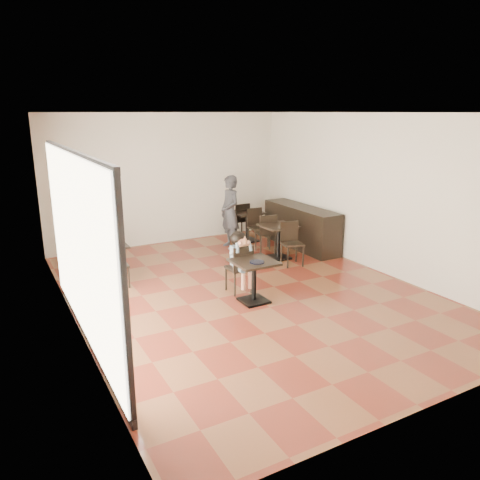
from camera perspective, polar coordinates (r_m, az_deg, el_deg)
floor at (r=8.67m, az=0.88°, el=-6.39°), size 6.00×8.00×0.01m
ceiling at (r=8.05m, az=0.98°, el=15.28°), size 6.00×8.00×0.01m
wall_back at (r=11.80m, az=-8.82°, el=7.35°), size 6.00×0.01×3.20m
wall_front at (r=5.24m, az=23.19°, el=-3.86°), size 6.00×0.01×3.20m
wall_left at (r=7.24m, az=-20.18°, el=1.54°), size 0.01×8.00×3.20m
wall_right at (r=10.02m, az=16.08°, el=5.51°), size 0.01×8.00×3.20m
storefront_window at (r=6.81m, az=-19.10°, el=-0.93°), size 0.04×4.50×2.60m
child_table at (r=8.13m, az=1.71°, el=-5.07°), size 0.71×0.71×0.75m
child_chair at (r=8.55m, az=-0.16°, el=-3.47°), size 0.41×0.41×0.90m
child at (r=8.51m, az=-0.16°, el=-2.73°), size 0.41×0.57×1.14m
plate at (r=7.92m, az=2.09°, el=-2.70°), size 0.25×0.25×0.02m
pizza_slice at (r=8.23m, az=0.47°, el=-0.33°), size 0.26×0.20×0.06m
adult_patron at (r=11.26m, az=-1.24°, el=3.43°), size 0.43×0.65×1.76m
cafe_table_mid at (r=10.55m, az=4.69°, el=-0.22°), size 0.86×0.86×0.77m
cafe_table_left at (r=9.63m, az=-15.45°, el=-2.54°), size 0.67×0.67×0.68m
cafe_table_back at (r=11.93m, az=0.87°, el=1.67°), size 0.74×0.74×0.77m
chair_mid_a at (r=10.97m, az=3.12°, el=0.85°), size 0.49×0.49×0.93m
chair_mid_b at (r=10.09m, az=6.41°, el=-0.53°), size 0.49×0.49×0.93m
chair_left_a at (r=10.13m, az=-16.22°, el=-1.32°), size 0.38×0.38×0.82m
chair_left_b at (r=9.10m, az=-14.65°, el=-3.08°), size 0.38×0.38×0.82m
chair_back_a at (r=12.27m, az=-0.11°, el=2.43°), size 0.42×0.42×0.93m
chair_back_b at (r=11.45m, az=2.23°, el=1.47°), size 0.42×0.42×0.93m
service_counter at (r=11.50m, az=7.45°, el=1.61°), size 0.60×2.40×1.00m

